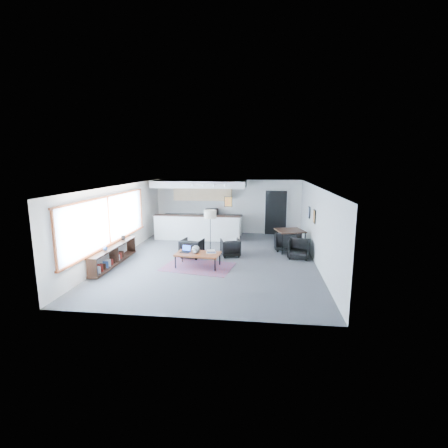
# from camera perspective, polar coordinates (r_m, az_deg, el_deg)

# --- Properties ---
(room) EXTENTS (7.02, 9.02, 2.62)m
(room) POSITION_cam_1_polar(r_m,az_deg,el_deg) (11.38, -1.67, 0.09)
(room) COLOR #4C4C4F
(room) RESTS_ON ground
(window) EXTENTS (0.10, 5.95, 1.66)m
(window) POSITION_cam_1_polar(r_m,az_deg,el_deg) (11.54, -19.64, 0.40)
(window) COLOR #8CBFFF
(window) RESTS_ON room
(console) EXTENTS (0.35, 3.00, 0.80)m
(console) POSITION_cam_1_polar(r_m,az_deg,el_deg) (11.58, -18.89, -5.25)
(console) COLOR black
(console) RESTS_ON floor
(kitchenette) EXTENTS (4.20, 1.96, 2.60)m
(kitchenette) POSITION_cam_1_polar(r_m,az_deg,el_deg) (15.17, -4.11, 3.06)
(kitchenette) COLOR white
(kitchenette) RESTS_ON floor
(doorway) EXTENTS (1.10, 0.12, 2.15)m
(doorway) POSITION_cam_1_polar(r_m,az_deg,el_deg) (15.67, 9.09, 2.08)
(doorway) COLOR black
(doorway) RESTS_ON room
(track_light) EXTENTS (1.60, 0.07, 0.15)m
(track_light) POSITION_cam_1_polar(r_m,az_deg,el_deg) (13.47, -2.83, 7.02)
(track_light) COLOR silver
(track_light) RESTS_ON room
(wall_art_lower) EXTENTS (0.03, 0.38, 0.48)m
(wall_art_lower) POSITION_cam_1_polar(r_m,az_deg,el_deg) (11.75, 15.60, 1.28)
(wall_art_lower) COLOR black
(wall_art_lower) RESTS_ON room
(wall_art_upper) EXTENTS (0.03, 0.34, 0.44)m
(wall_art_upper) POSITION_cam_1_polar(r_m,az_deg,el_deg) (13.03, 14.74, 2.00)
(wall_art_upper) COLOR black
(wall_art_upper) RESTS_ON room
(kilim_rug) EXTENTS (2.48, 1.89, 0.01)m
(kilim_rug) POSITION_cam_1_polar(r_m,az_deg,el_deg) (10.88, -4.59, -7.48)
(kilim_rug) COLOR #64364E
(kilim_rug) RESTS_ON floor
(coffee_table) EXTENTS (1.51, 0.91, 0.47)m
(coffee_table) POSITION_cam_1_polar(r_m,az_deg,el_deg) (10.75, -4.62, -5.31)
(coffee_table) COLOR brown
(coffee_table) RESTS_ON floor
(laptop) EXTENTS (0.35, 0.31, 0.22)m
(laptop) POSITION_cam_1_polar(r_m,az_deg,el_deg) (10.92, -6.72, -4.55)
(laptop) COLOR black
(laptop) RESTS_ON coffee_table
(ceramic_pot) EXTENTS (0.27, 0.27, 0.27)m
(ceramic_pot) POSITION_cam_1_polar(r_m,az_deg,el_deg) (10.67, -4.97, -4.49)
(ceramic_pot) COLOR gray
(ceramic_pot) RESTS_ON coffee_table
(book_stack) EXTENTS (0.35, 0.30, 0.10)m
(book_stack) POSITION_cam_1_polar(r_m,az_deg,el_deg) (10.73, -2.28, -4.87)
(book_stack) COLOR silver
(book_stack) RESTS_ON coffee_table
(coaster) EXTENTS (0.11, 0.11, 0.01)m
(coaster) POSITION_cam_1_polar(r_m,az_deg,el_deg) (10.58, -4.49, -5.36)
(coaster) COLOR #E5590C
(coaster) RESTS_ON coffee_table
(armchair_left) EXTENTS (0.84, 0.81, 0.75)m
(armchair_left) POSITION_cam_1_polar(r_m,az_deg,el_deg) (11.84, -5.65, -4.11)
(armchair_left) COLOR black
(armchair_left) RESTS_ON floor
(armchair_right) EXTENTS (0.82, 0.79, 0.70)m
(armchair_right) POSITION_cam_1_polar(r_m,az_deg,el_deg) (11.99, 1.13, -4.01)
(armchair_right) COLOR black
(armchair_right) RESTS_ON floor
(floor_lamp) EXTENTS (0.61, 0.61, 1.64)m
(floor_lamp) POSITION_cam_1_polar(r_m,az_deg,el_deg) (12.26, -2.44, 1.46)
(floor_lamp) COLOR black
(floor_lamp) RESTS_ON floor
(dining_table) EXTENTS (1.24, 1.24, 0.84)m
(dining_table) POSITION_cam_1_polar(r_m,az_deg,el_deg) (12.79, 11.49, -1.35)
(dining_table) COLOR black
(dining_table) RESTS_ON floor
(dining_chair_near) EXTENTS (0.73, 0.70, 0.65)m
(dining_chair_near) POSITION_cam_1_polar(r_m,az_deg,el_deg) (12.00, 13.05, -4.40)
(dining_chair_near) COLOR black
(dining_chair_near) RESTS_ON floor
(dining_chair_far) EXTENTS (0.89, 0.86, 0.73)m
(dining_chair_far) POSITION_cam_1_polar(r_m,az_deg,el_deg) (12.87, 11.28, -3.10)
(dining_chair_far) COLOR black
(dining_chair_far) RESTS_ON floor
(microwave) EXTENTS (0.58, 0.37, 0.37)m
(microwave) POSITION_cam_1_polar(r_m,az_deg,el_deg) (15.56, -2.18, 2.29)
(microwave) COLOR black
(microwave) RESTS_ON kitchenette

